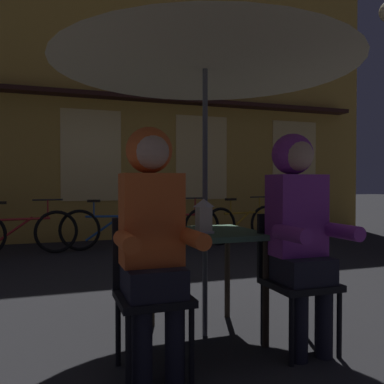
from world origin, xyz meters
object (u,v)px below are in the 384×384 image
object	(u,v)px
patio_umbrella	(205,42)
bicycle_fourth	(173,227)
person_left_hooded	(152,224)
bicycle_third	(112,229)
person_right_hooded	(299,219)
chair_left	(150,284)
lantern	(204,215)
chair_right	(293,272)
bicycle_fifth	(243,224)
bicycle_second	(20,232)
cafe_table	(205,245)

from	to	relation	value
patio_umbrella	bicycle_fourth	world-z (taller)	patio_umbrella
person_left_hooded	bicycle_third	distance (m)	4.37
patio_umbrella	person_right_hooded	xyz separation A→B (m)	(0.48, -0.43, -1.21)
chair_left	lantern	bearing A→B (deg)	31.18
lantern	bicycle_fourth	bearing A→B (deg)	76.48
chair_right	person_left_hooded	xyz separation A→B (m)	(-0.96, -0.06, 0.36)
chair_left	bicycle_fifth	distance (m)	5.07
person_right_hooded	bicycle_fifth	xyz separation A→B (m)	(1.75, 4.34, -0.50)
patio_umbrella	chair_right	size ratio (longest dim) A/B	2.66
chair_right	person_left_hooded	distance (m)	1.03
chair_left	person_left_hooded	distance (m)	0.36
patio_umbrella	bicycle_fourth	bearing A→B (deg)	76.84
chair_right	person_right_hooded	world-z (taller)	person_right_hooded
person_right_hooded	bicycle_fourth	distance (m)	4.29
person_right_hooded	bicycle_fifth	world-z (taller)	person_right_hooded
patio_umbrella	chair_left	distance (m)	1.68
bicycle_second	bicycle_fourth	distance (m)	2.37
bicycle_second	person_right_hooded	bearing A→B (deg)	-65.31
person_right_hooded	bicycle_third	xyz separation A→B (m)	(-0.60, 4.33, -0.50)
person_left_hooded	bicycle_fifth	xyz separation A→B (m)	(2.71, 4.34, -0.50)
person_right_hooded	bicycle_fourth	bearing A→B (deg)	84.45
chair_left	bicycle_third	distance (m)	4.29
bicycle_fifth	person_right_hooded	bearing A→B (deg)	-111.97
patio_umbrella	lantern	bearing A→B (deg)	-115.11
chair_left	bicycle_third	size ratio (longest dim) A/B	0.53
bicycle_second	bicycle_third	distance (m)	1.36
bicycle_fourth	bicycle_fifth	distance (m)	1.34
patio_umbrella	bicycle_fifth	distance (m)	4.82
cafe_table	bicycle_fourth	world-z (taller)	bicycle_fourth
cafe_table	bicycle_fourth	xyz separation A→B (m)	(0.89, 3.82, -0.29)
chair_right	person_right_hooded	size ratio (longest dim) A/B	0.62
chair_right	bicycle_third	xyz separation A→B (m)	(-0.60, 4.27, -0.14)
chair_right	bicycle_third	bearing A→B (deg)	97.95
person_left_hooded	patio_umbrella	bearing A→B (deg)	41.57
lantern	bicycle_second	distance (m)	4.21
person_right_hooded	bicycle_second	distance (m)	4.70
cafe_table	patio_umbrella	bearing A→B (deg)	0.00
chair_right	bicycle_fourth	bearing A→B (deg)	84.37
cafe_table	bicycle_fifth	bearing A→B (deg)	60.31
bicycle_third	bicycle_fifth	world-z (taller)	same
person_left_hooded	bicycle_fifth	size ratio (longest dim) A/B	0.85
bicycle_fifth	cafe_table	bearing A→B (deg)	-119.69
bicycle_third	bicycle_fourth	bearing A→B (deg)	-4.98
cafe_table	person_left_hooded	bearing A→B (deg)	-138.43
chair_right	bicycle_third	distance (m)	4.32
patio_umbrella	bicycle_second	distance (m)	4.44
bicycle_third	bicycle_fifth	distance (m)	2.35
bicycle_fifth	lantern	bearing A→B (deg)	-119.57
lantern	person_right_hooded	xyz separation A→B (m)	(0.53, -0.32, -0.01)
chair_left	chair_right	world-z (taller)	same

